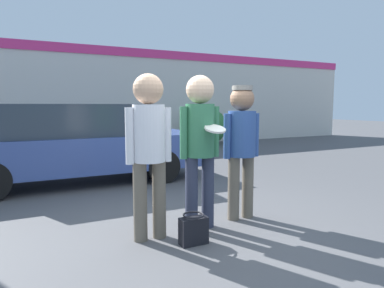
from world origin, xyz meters
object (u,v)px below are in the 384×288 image
Objects in this scene: person_left at (149,141)px; handbag at (194,230)px; parked_car_near at (77,144)px; person_middle_with_frisbee at (200,137)px; person_right at (242,139)px; shrub at (208,126)px.

person_left reaches higher than handbag.
person_middle_with_frisbee is at bearing -73.81° from parked_car_near.
person_right reaches higher than shrub.
person_left is 5.48× the size of handbag.
person_right is 3.56m from parked_car_near.
person_left is at bearing -174.05° from person_right.
person_middle_with_frisbee is 1.33× the size of shrub.
parked_car_near is at bearing -140.42° from shrub.
person_right is 8.52m from shrub.
parked_car_near is at bearing 95.14° from person_left.
parked_car_near reaches higher than shrub.
person_left is 9.29m from shrub.
person_right reaches higher than parked_car_near.
shrub reaches higher than handbag.
person_left reaches higher than shrub.
person_left reaches higher than person_right.
person_middle_with_frisbee reaches higher than shrub.
person_right is at bearing -116.43° from shrub.
person_middle_with_frisbee is 0.66m from person_right.
parked_car_near is (-1.59, 3.17, -0.29)m from person_right.
person_right is at bearing 7.54° from person_middle_with_frisbee.
handbag is (-0.93, -0.48, -0.88)m from person_right.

